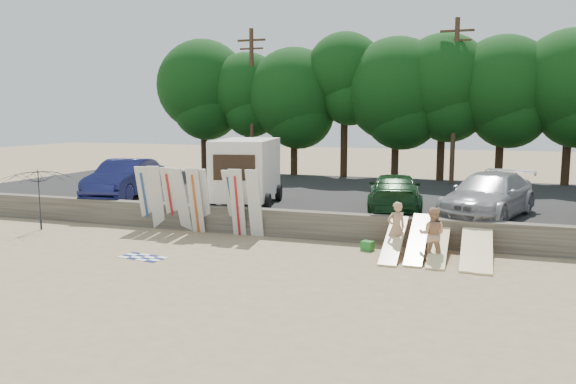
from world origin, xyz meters
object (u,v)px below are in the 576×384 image
cooler (368,246)px  car_0 (125,179)px  box_trailer (246,169)px  car_2 (489,195)px  beachgoer_a (396,228)px  beachgoer_b (432,234)px  car_1 (395,192)px  beach_umbrella (38,199)px

cooler → car_0: bearing=-178.2°
box_trailer → cooler: box_trailer is taller
car_2 → beachgoer_a: (-2.85, -3.96, -0.66)m
car_0 → beachgoer_b: car_0 is taller
car_0 → cooler: car_0 is taller
cooler → car_1: bearing=105.3°
car_1 → beachgoer_b: (1.87, -4.90, -0.59)m
box_trailer → car_2: (9.66, 0.31, -0.74)m
box_trailer → beachgoer_b: bearing=-38.4°
beach_umbrella → cooler: bearing=3.5°
car_2 → cooler: car_2 is taller
beachgoer_b → car_1: bearing=-69.3°
beachgoer_a → car_1: bearing=-113.7°
car_1 → beach_umbrella: (-13.20, -4.96, -0.21)m
car_0 → beachgoer_b: 14.92m
beachgoer_b → beach_umbrella: beach_umbrella is taller
car_0 → car_1: car_0 is taller
car_0 → car_1: bearing=-8.4°
beachgoer_a → cooler: beachgoer_a is taller
cooler → car_2: bearing=64.0°
car_1 → cooler: bearing=77.9°
car_2 → car_1: bearing=-167.4°
beachgoer_b → cooler: bearing=-18.8°
car_1 → beachgoer_a: car_1 is taller
car_0 → cooler: bearing=-27.6°
beach_umbrella → car_0: bearing=79.4°
box_trailer → beachgoer_a: (6.81, -3.65, -1.40)m
car_2 → beachgoer_a: bearing=-107.0°
car_1 → car_2: car_2 is taller
car_1 → beachgoer_b: 5.27m
car_2 → cooler: (-3.80, -3.80, -1.36)m
car_1 → beachgoer_b: car_1 is taller
car_2 → beach_umbrella: beach_umbrella is taller
beachgoer_b → cooler: (-2.14, 0.72, -0.69)m
box_trailer → beach_umbrella: 8.33m
box_trailer → car_1: box_trailer is taller
beachgoer_a → car_2: bearing=-158.3°
beachgoer_a → cooler: bearing=-42.4°
car_1 → beachgoer_b: bearing=102.5°
box_trailer → car_1: 6.22m
car_0 → beach_umbrella: bearing=-111.0°
box_trailer → car_2: 9.69m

